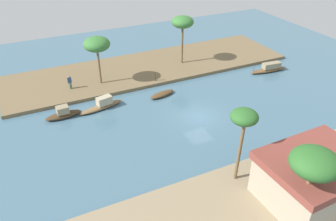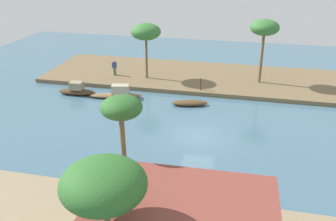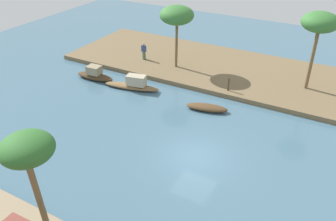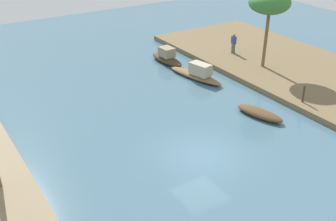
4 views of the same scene
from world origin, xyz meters
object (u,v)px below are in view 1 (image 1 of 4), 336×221
at_px(palm_tree_right_tall, 244,119).
at_px(palm_tree_right_short, 315,163).
at_px(sampan_with_tall_canopy, 102,105).
at_px(palm_tree_left_far, 97,45).
at_px(sampan_foreground, 63,114).
at_px(palm_tree_left_near, 183,23).
at_px(sampan_midstream, 162,94).
at_px(mooring_post, 155,77).
at_px(person_on_near_bank, 70,83).
at_px(riverside_building, 314,179).
at_px(sampan_near_left_bank, 270,68).

distance_m(palm_tree_right_tall, palm_tree_right_short, 5.54).
distance_m(sampan_with_tall_canopy, palm_tree_left_far, 7.26).
bearing_deg(sampan_foreground, palm_tree_left_near, -162.61).
bearing_deg(sampan_midstream, palm_tree_left_near, -144.88).
distance_m(mooring_post, palm_tree_left_far, 7.80).
xyz_separation_m(sampan_foreground, palm_tree_right_short, (-11.65, 21.03, 5.18)).
height_order(person_on_near_bank, mooring_post, person_on_near_bank).
bearing_deg(palm_tree_left_far, palm_tree_left_near, -173.95).
xyz_separation_m(sampan_midstream, palm_tree_right_tall, (0.68, 15.41, 5.72)).
xyz_separation_m(sampan_with_tall_canopy, palm_tree_right_tall, (-6.27, 15.69, 5.51)).
bearing_deg(sampan_foreground, palm_tree_right_short, 115.42).
height_order(palm_tree_left_near, palm_tree_right_short, palm_tree_left_near).
height_order(sampan_foreground, sampan_with_tall_canopy, sampan_with_tall_canopy).
distance_m(sampan_foreground, palm_tree_left_near, 19.16).
distance_m(sampan_with_tall_canopy, sampan_midstream, 6.96).
relative_size(person_on_near_bank, palm_tree_left_near, 0.26).
xyz_separation_m(mooring_post, palm_tree_right_short, (-0.05, 24.00, 4.64)).
relative_size(mooring_post, riverside_building, 0.15).
relative_size(sampan_near_left_bank, mooring_post, 4.60).
bearing_deg(person_on_near_bank, palm_tree_right_tall, -60.47).
height_order(palm_tree_left_near, palm_tree_right_tall, palm_tree_left_near).
bearing_deg(person_on_near_bank, riverside_building, -56.47).
bearing_deg(palm_tree_left_near, mooring_post, 32.91).
bearing_deg(palm_tree_right_short, sampan_near_left_bank, -125.70).
relative_size(sampan_with_tall_canopy, palm_tree_left_near, 0.80).
bearing_deg(sampan_foreground, mooring_post, -169.19).
relative_size(sampan_foreground, palm_tree_left_far, 0.66).
xyz_separation_m(palm_tree_left_far, palm_tree_right_tall, (-4.90, 20.97, 0.72)).
bearing_deg(sampan_with_tall_canopy, palm_tree_right_short, 97.32).
bearing_deg(palm_tree_left_near, person_on_near_bank, 4.52).
distance_m(sampan_midstream, person_on_near_bank, 10.81).
bearing_deg(person_on_near_bank, mooring_post, -6.38).
bearing_deg(sampan_midstream, palm_tree_right_tall, 74.33).
relative_size(sampan_foreground, person_on_near_bank, 2.30).
distance_m(mooring_post, palm_tree_right_short, 24.45).
height_order(sampan_with_tall_canopy, person_on_near_bank, person_on_near_bank).
relative_size(sampan_foreground, sampan_midstream, 1.11).
relative_size(sampan_with_tall_canopy, mooring_post, 4.38).
distance_m(sampan_near_left_bank, palm_tree_left_far, 22.32).
distance_m(sampan_with_tall_canopy, person_on_near_bank, 5.81).
bearing_deg(palm_tree_right_short, riverside_building, -149.96).
xyz_separation_m(palm_tree_left_far, riverside_building, (-8.60, 24.94, -3.00)).
bearing_deg(sampan_midstream, sampan_near_left_bank, 166.83).
bearing_deg(sampan_midstream, palm_tree_left_far, -57.98).
relative_size(palm_tree_right_short, riverside_building, 0.81).
height_order(person_on_near_bank, palm_tree_left_near, palm_tree_left_near).
distance_m(sampan_foreground, palm_tree_right_short, 24.59).
bearing_deg(palm_tree_right_short, palm_tree_left_near, -101.29).
height_order(sampan_midstream, palm_tree_left_near, palm_tree_left_near).
distance_m(sampan_midstream, riverside_building, 19.72).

